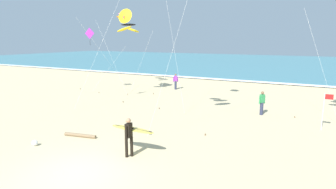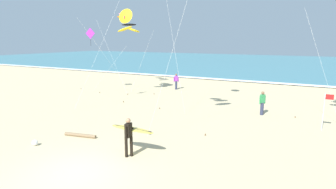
# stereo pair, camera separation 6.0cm
# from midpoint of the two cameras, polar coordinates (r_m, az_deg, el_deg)

# --- Properties ---
(ground_plane) EXTENTS (160.00, 160.00, 0.00)m
(ground_plane) POSITION_cam_midpoint_polar(r_m,az_deg,el_deg) (11.70, -17.67, -14.70)
(ground_plane) COLOR #CCB789
(ocean_water) EXTENTS (160.00, 60.00, 0.08)m
(ocean_water) POSITION_cam_midpoint_polar(r_m,az_deg,el_deg) (64.42, 21.27, 5.83)
(ocean_water) COLOR teal
(ocean_water) RESTS_ON ground
(shoreline_foam) EXTENTS (160.00, 1.35, 0.01)m
(shoreline_foam) POSITION_cam_midpoint_polar(r_m,az_deg,el_deg) (35.28, 15.20, 2.62)
(shoreline_foam) COLOR white
(shoreline_foam) RESTS_ON ocean_water
(surfer_lead) EXTENTS (2.06, 1.03, 1.71)m
(surfer_lead) POSITION_cam_midpoint_polar(r_m,az_deg,el_deg) (12.48, -7.60, -7.44)
(surfer_lead) COLOR black
(surfer_lead) RESTS_ON ground
(kite_diamond_violet_far) EXTENTS (4.37, 0.44, 6.01)m
(kite_diamond_violet_far) POSITION_cam_midpoint_polar(r_m,az_deg,el_deg) (27.90, -15.14, 11.19)
(kite_diamond_violet_far) COLOR purple
(kite_diamond_violet_far) RESTS_ON ground
(kite_arc_charcoal_high) EXTENTS (3.24, 3.08, 6.33)m
(kite_arc_charcoal_high) POSITION_cam_midpoint_polar(r_m,az_deg,el_deg) (26.45, -7.95, 12.99)
(kite_arc_charcoal_high) COLOR yellow
(kite_arc_charcoal_high) RESTS_ON ground
(kite_delta_golden_low) EXTENTS (3.73, 0.61, 7.56)m
(kite_delta_golden_low) POSITION_cam_midpoint_polar(r_m,az_deg,el_deg) (25.55, -8.69, 15.18)
(kite_delta_golden_low) COLOR yellow
(kite_delta_golden_low) RESTS_ON ground
(kite_arc_rose_distant) EXTENTS (4.37, 4.90, 7.59)m
(kite_arc_rose_distant) POSITION_cam_midpoint_polar(r_m,az_deg,el_deg) (30.59, -8.85, 15.10)
(kite_arc_rose_distant) COLOR orange
(kite_arc_rose_distant) RESTS_ON ground
(bystander_green_top) EXTENTS (0.34, 0.42, 1.59)m
(bystander_green_top) POSITION_cam_midpoint_polar(r_m,az_deg,el_deg) (19.96, 18.11, -1.60)
(bystander_green_top) COLOR #2D334C
(bystander_green_top) RESTS_ON ground
(bystander_purple_top) EXTENTS (0.42, 0.33, 1.59)m
(bystander_purple_top) POSITION_cam_midpoint_polar(r_m,az_deg,el_deg) (28.65, 1.46, 2.62)
(bystander_purple_top) COLOR #2D334C
(bystander_purple_top) RESTS_ON ground
(lifeguard_flag) EXTENTS (0.45, 0.05, 2.10)m
(lifeguard_flag) POSITION_cam_midpoint_polar(r_m,az_deg,el_deg) (17.84, 28.64, -2.37)
(lifeguard_flag) COLOR silver
(lifeguard_flag) RESTS_ON ground
(beach_ball) EXTENTS (0.28, 0.28, 0.28)m
(beach_ball) POSITION_cam_midpoint_polar(r_m,az_deg,el_deg) (15.11, -25.11, -8.73)
(beach_ball) COLOR white
(beach_ball) RESTS_ON ground
(driftwood_log) EXTENTS (1.79, 0.53, 0.18)m
(driftwood_log) POSITION_cam_midpoint_polar(r_m,az_deg,el_deg) (15.60, -17.18, -7.76)
(driftwood_log) COLOR #846B4C
(driftwood_log) RESTS_ON ground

